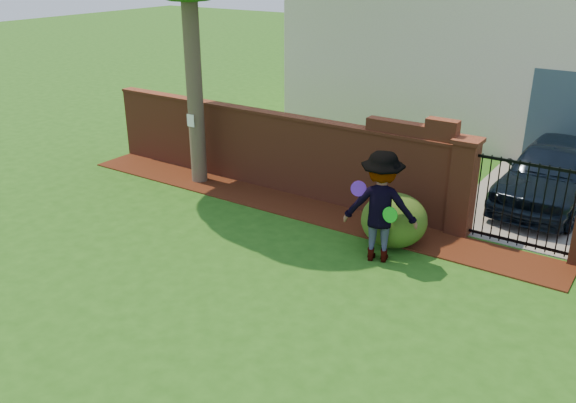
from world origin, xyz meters
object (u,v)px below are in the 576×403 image
Objects in this scene: car at (549,175)px; frisbee_purple at (359,189)px; man at (380,207)px; frisbee_green at (390,215)px.

frisbee_purple reaches higher than car.
man is (-1.88, -4.11, 0.28)m from car.
frisbee_green is at bearing 1.49° from frisbee_purple.
man is 7.35× the size of frisbee_green.
man is at bearing -111.04° from car.
frisbee_purple is at bearing -178.51° from frisbee_green.
car is 4.88m from frisbee_purple.
frisbee_purple is at bearing -113.55° from car.
frisbee_green is at bearing 126.63° from man.
car is 4.53m from man.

